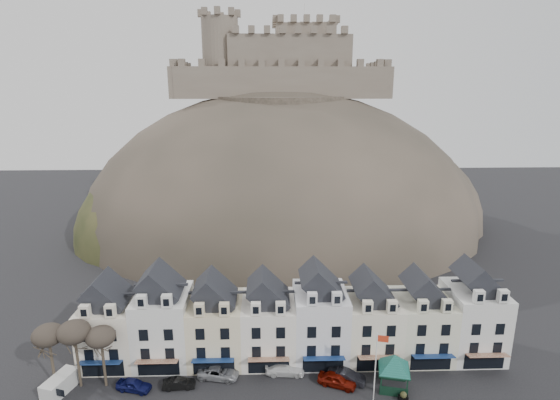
# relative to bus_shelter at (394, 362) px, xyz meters

# --- Properties ---
(townhouse_terrace) EXTENTS (54.40, 9.35, 11.80)m
(townhouse_terrace) POSITION_rel_bus_shelter_xyz_m (-11.24, 7.00, 1.76)
(townhouse_terrace) COLOR white
(townhouse_terrace) RESTS_ON ground
(castle_hill) EXTENTS (100.00, 76.00, 68.00)m
(castle_hill) POSITION_rel_bus_shelter_xyz_m (-10.14, 59.98, -3.43)
(castle_hill) COLOR #333027
(castle_hill) RESTS_ON ground
(castle) EXTENTS (50.20, 22.20, 22.00)m
(castle) POSITION_rel_bus_shelter_xyz_m (-10.88, 66.96, 36.66)
(castle) COLOR #685C4F
(castle) RESTS_ON ground
(tree_left_far) EXTENTS (3.61, 3.61, 8.24)m
(tree_left_far) POSITION_rel_bus_shelter_xyz_m (-40.39, 1.53, 3.36)
(tree_left_far) COLOR #31291F
(tree_left_far) RESTS_ON ground
(tree_left_mid) EXTENTS (3.78, 3.78, 8.64)m
(tree_left_mid) POSITION_rel_bus_shelter_xyz_m (-37.39, 1.53, 3.71)
(tree_left_mid) COLOR #31291F
(tree_left_mid) RESTS_ON ground
(tree_left_near) EXTENTS (3.43, 3.43, 7.84)m
(tree_left_near) POSITION_rel_bus_shelter_xyz_m (-34.39, 1.53, 3.02)
(tree_left_near) COLOR #31291F
(tree_left_near) RESTS_ON ground
(bus_shelter) EXTENTS (6.99, 6.99, 4.55)m
(bus_shelter) POSITION_rel_bus_shelter_xyz_m (0.00, 0.00, 0.00)
(bus_shelter) COLOR black
(bus_shelter) RESTS_ON ground
(flagpole) EXTENTS (1.26, 0.36, 8.91)m
(flagpole) POSITION_rel_bus_shelter_xyz_m (-2.79, -2.32, 1.55)
(flagpole) COLOR silver
(flagpole) RESTS_ON ground
(white_van) EXTENTS (3.19, 4.83, 2.04)m
(white_van) POSITION_rel_bus_shelter_xyz_m (-39.32, 0.54, -2.51)
(white_van) COLOR silver
(white_van) RESTS_ON ground
(planter_west) EXTENTS (1.13, 0.76, 1.09)m
(planter_west) POSITION_rel_bus_shelter_xyz_m (0.61, -2.09, -3.01)
(planter_west) COLOR black
(planter_west) RESTS_ON ground
(car_navy) EXTENTS (4.45, 2.63, 1.42)m
(car_navy) POSITION_rel_bus_shelter_xyz_m (-30.76, 0.57, -2.82)
(car_navy) COLOR #0E1247
(car_navy) RESTS_ON ground
(car_black) EXTENTS (3.93, 1.63, 1.27)m
(car_black) POSITION_rel_bus_shelter_xyz_m (-25.51, 0.78, -2.90)
(car_black) COLOR black
(car_black) RESTS_ON ground
(car_silver) EXTENTS (5.31, 3.12, 1.41)m
(car_silver) POSITION_rel_bus_shelter_xyz_m (-20.99, 2.56, -2.83)
(car_silver) COLOR #93949A
(car_silver) RESTS_ON ground
(car_white) EXTENTS (5.00, 2.30, 1.42)m
(car_white) POSITION_rel_bus_shelter_xyz_m (-12.76, 3.03, -2.83)
(car_white) COLOR white
(car_white) RESTS_ON ground
(car_maroon) EXTENTS (4.99, 3.54, 1.58)m
(car_maroon) POSITION_rel_bus_shelter_xyz_m (-6.59, 0.66, -2.75)
(car_maroon) COLOR #630E05
(car_maroon) RESTS_ON ground
(car_charcoal) EXTENTS (4.94, 3.15, 1.54)m
(car_charcoal) POSITION_rel_bus_shelter_xyz_m (-5.39, 1.28, -2.77)
(car_charcoal) COLOR black
(car_charcoal) RESTS_ON ground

